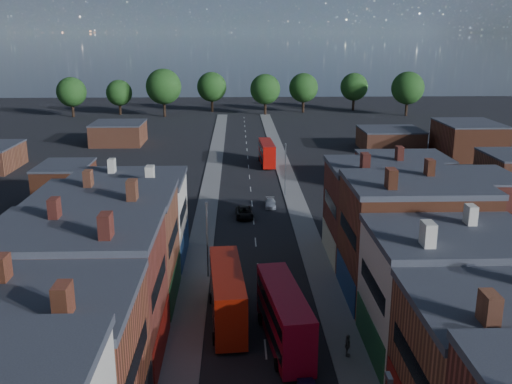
{
  "coord_description": "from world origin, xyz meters",
  "views": [
    {
      "loc": [
        -2.11,
        -24.09,
        24.22
      ],
      "look_at": [
        0.0,
        38.42,
        6.7
      ],
      "focal_mm": 40.0,
      "sensor_mm": 36.0,
      "label": 1
    }
  ],
  "objects": [
    {
      "name": "bus_0",
      "position": [
        -3.08,
        20.59,
        2.62
      ],
      "size": [
        3.49,
        11.43,
        4.86
      ],
      "rotation": [
        0.0,
        0.0,
        0.08
      ],
      "color": "#A81A09",
      "rests_on": "ground"
    },
    {
      "name": "lamp_post_3",
      "position": [
        5.2,
        60.0,
        4.7
      ],
      "size": [
        0.25,
        0.7,
        8.12
      ],
      "color": "slate",
      "rests_on": "ground"
    },
    {
      "name": "car_2",
      "position": [
        -1.2,
        49.62,
        0.69
      ],
      "size": [
        2.47,
        5.03,
        1.38
      ],
      "primitive_type": "imported",
      "rotation": [
        0.0,
        0.0,
        0.04
      ],
      "color": "black",
      "rests_on": "ground"
    },
    {
      "name": "lamp_post_2",
      "position": [
        -5.2,
        30.0,
        4.7
      ],
      "size": [
        0.25,
        0.7,
        8.12
      ],
      "color": "slate",
      "rests_on": "ground"
    },
    {
      "name": "ped_3",
      "position": [
        6.26,
        14.64,
        1.03
      ],
      "size": [
        0.75,
        1.16,
        1.82
      ],
      "primitive_type": "imported",
      "rotation": [
        0.0,
        0.0,
        1.3
      ],
      "color": "#615B53",
      "rests_on": "pavement_east"
    },
    {
      "name": "car_3",
      "position": [
        2.62,
        54.28,
        0.54
      ],
      "size": [
        1.62,
        3.76,
        1.08
      ],
      "primitive_type": "imported",
      "rotation": [
        0.0,
        0.0,
        -0.03
      ],
      "color": "silver",
      "rests_on": "ground"
    },
    {
      "name": "bus_1",
      "position": [
        1.5,
        16.68,
        2.58
      ],
      "size": [
        3.94,
        11.33,
        4.79
      ],
      "rotation": [
        0.0,
        0.0,
        0.13
      ],
      "color": "#A40920",
      "rests_on": "ground"
    },
    {
      "name": "pavement_west",
      "position": [
        -6.5,
        50.0,
        0.06
      ],
      "size": [
        3.0,
        200.0,
        0.12
      ],
      "primitive_type": "cube",
      "color": "gray",
      "rests_on": "ground"
    },
    {
      "name": "bus_2",
      "position": [
        3.5,
        81.39,
        2.37
      ],
      "size": [
        2.92,
        10.25,
        4.39
      ],
      "rotation": [
        0.0,
        0.0,
        0.05
      ],
      "color": "#B40E07",
      "rests_on": "ground"
    },
    {
      "name": "pavement_east",
      "position": [
        6.5,
        50.0,
        0.06
      ],
      "size": [
        3.0,
        200.0,
        0.12
      ],
      "primitive_type": "cube",
      "color": "gray",
      "rests_on": "ground"
    }
  ]
}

